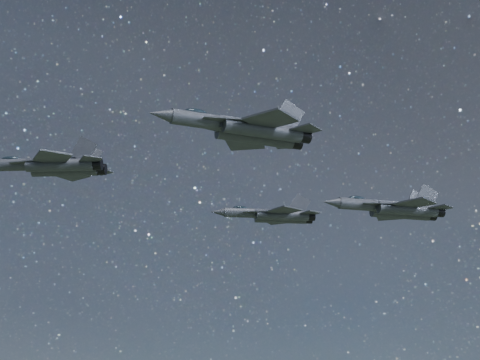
{
  "coord_description": "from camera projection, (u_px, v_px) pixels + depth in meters",
  "views": [
    {
      "loc": [
        2.01,
        -83.89,
        120.39
      ],
      "look_at": [
        1.48,
        1.74,
        146.92
      ],
      "focal_mm": 50.0,
      "sensor_mm": 36.0,
      "label": 1
    }
  ],
  "objects": [
    {
      "name": "jet_lead",
      "position": [
        52.0,
        166.0,
        83.12
      ],
      "size": [
        17.46,
        12.35,
        4.43
      ],
      "rotation": [
        0.0,
        0.0,
        -0.05
      ],
      "color": "#2C2F37"
    },
    {
      "name": "jet_right",
      "position": [
        246.0,
        129.0,
        75.71
      ],
      "size": [
        19.48,
        12.89,
        4.97
      ],
      "rotation": [
        0.0,
        0.0,
        0.38
      ],
      "color": "#2C2F37"
    },
    {
      "name": "jet_slot",
      "position": [
        394.0,
        209.0,
        92.9
      ],
      "size": [
        18.51,
        12.54,
        4.66
      ],
      "rotation": [
        0.0,
        0.0,
        0.27
      ],
      "color": "#2C2F37"
    },
    {
      "name": "jet_left",
      "position": [
        273.0,
        215.0,
        106.98
      ],
      "size": [
        17.54,
        12.23,
        4.41
      ],
      "rotation": [
        0.0,
        0.0,
        0.13
      ],
      "color": "#2C2F37"
    }
  ]
}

